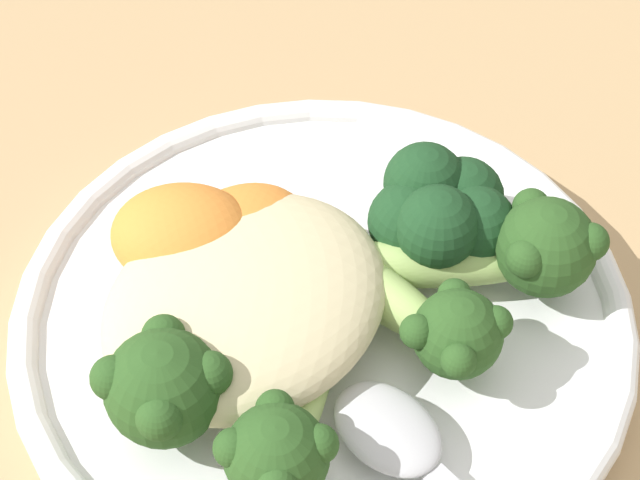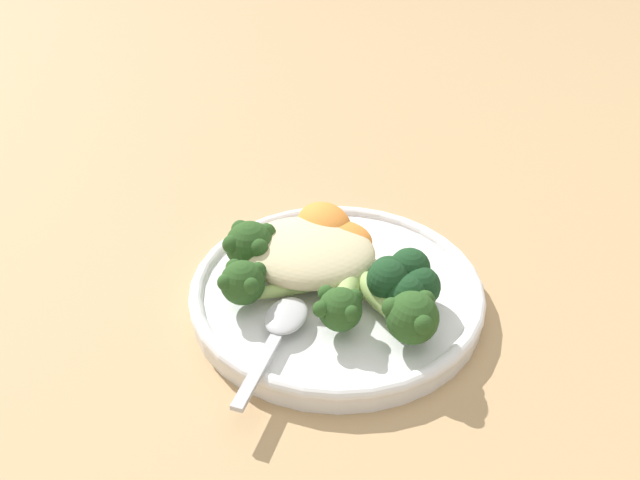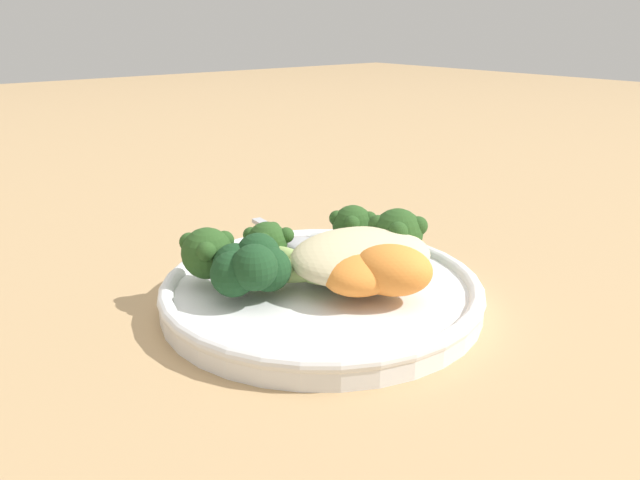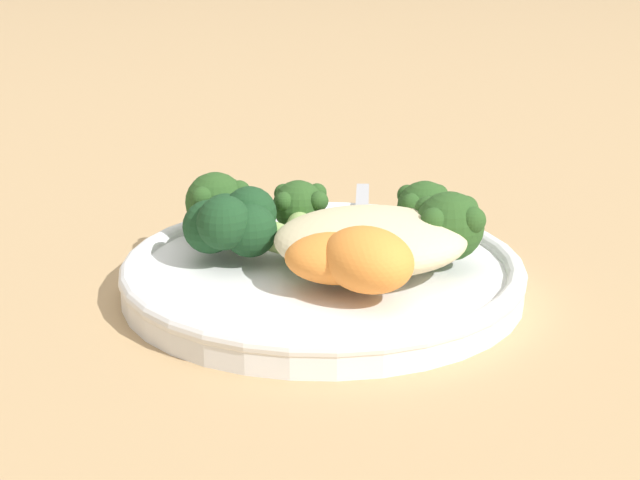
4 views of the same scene
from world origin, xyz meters
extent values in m
plane|color=tan|center=(0.00, 0.00, 0.00)|extent=(4.00, 4.00, 0.00)
cylinder|color=white|center=(0.00, 0.02, 0.01)|extent=(0.24, 0.24, 0.02)
torus|color=white|center=(0.00, 0.02, 0.02)|extent=(0.24, 0.24, 0.01)
ellipsoid|color=beige|center=(-0.03, 0.03, 0.04)|extent=(0.11, 0.10, 0.03)
ellipsoid|color=#9EBC66|center=(-0.03, 0.02, 0.03)|extent=(0.10, 0.02, 0.02)
sphere|color=#284C1E|center=(-0.08, 0.03, 0.04)|extent=(0.04, 0.04, 0.04)
sphere|color=#284C1E|center=(-0.06, 0.04, 0.05)|extent=(0.02, 0.02, 0.02)
sphere|color=#284C1E|center=(-0.09, 0.04, 0.05)|extent=(0.02, 0.02, 0.02)
sphere|color=#284C1E|center=(-0.09, 0.01, 0.05)|extent=(0.02, 0.02, 0.02)
sphere|color=#284C1E|center=(-0.06, 0.01, 0.05)|extent=(0.02, 0.02, 0.02)
ellipsoid|color=#9EBC66|center=(-0.02, 0.00, 0.03)|extent=(0.09, 0.06, 0.01)
sphere|color=#284C1E|center=(-0.07, -0.02, 0.04)|extent=(0.04, 0.04, 0.04)
sphere|color=#284C1E|center=(-0.06, -0.01, 0.05)|extent=(0.01, 0.01, 0.01)
sphere|color=#284C1E|center=(-0.08, -0.01, 0.05)|extent=(0.01, 0.01, 0.01)
sphere|color=#284C1E|center=(-0.08, -0.03, 0.05)|extent=(0.01, 0.01, 0.01)
sphere|color=#284C1E|center=(-0.06, -0.03, 0.05)|extent=(0.01, 0.01, 0.01)
ellipsoid|color=#9EBC66|center=(0.01, 0.01, 0.03)|extent=(0.02, 0.08, 0.02)
sphere|color=#284C1E|center=(0.01, -0.03, 0.04)|extent=(0.03, 0.03, 0.03)
sphere|color=#284C1E|center=(0.02, -0.02, 0.04)|extent=(0.01, 0.01, 0.01)
sphere|color=#284C1E|center=(0.00, -0.02, 0.04)|extent=(0.01, 0.01, 0.01)
sphere|color=#284C1E|center=(0.00, -0.04, 0.04)|extent=(0.01, 0.01, 0.01)
sphere|color=#284C1E|center=(0.02, -0.04, 0.04)|extent=(0.01, 0.01, 0.01)
ellipsoid|color=#9EBC66|center=(0.03, 0.00, 0.03)|extent=(0.08, 0.08, 0.02)
sphere|color=#284C1E|center=(0.07, -0.04, 0.04)|extent=(0.04, 0.04, 0.04)
sphere|color=#284C1E|center=(0.07, -0.02, 0.05)|extent=(0.01, 0.01, 0.01)
sphere|color=#284C1E|center=(0.05, -0.04, 0.05)|extent=(0.01, 0.01, 0.01)
sphere|color=#284C1E|center=(0.07, -0.05, 0.05)|extent=(0.01, 0.01, 0.01)
ellipsoid|color=orange|center=(-0.02, 0.07, 0.04)|extent=(0.07, 0.07, 0.04)
ellipsoid|color=orange|center=(-0.01, 0.06, 0.04)|extent=(0.06, 0.05, 0.03)
sphere|color=#193D1E|center=(0.07, 0.01, 0.04)|extent=(0.03, 0.03, 0.03)
sphere|color=#193D1E|center=(0.06, 0.02, 0.05)|extent=(0.03, 0.03, 0.03)
sphere|color=#193D1E|center=(0.04, 0.01, 0.04)|extent=(0.03, 0.03, 0.03)
sphere|color=#193D1E|center=(0.04, 0.00, 0.05)|extent=(0.03, 0.03, 0.03)
sphere|color=#193D1E|center=(0.06, -0.01, 0.04)|extent=(0.03, 0.03, 0.03)
cube|color=#B7B7BC|center=(-0.03, -0.09, 0.02)|extent=(0.02, 0.07, 0.00)
ellipsoid|color=#B7B7BC|center=(-0.03, -0.04, 0.03)|extent=(0.04, 0.05, 0.01)
camera|label=1|loc=(-0.19, -0.15, 0.35)|focal=60.00mm
camera|label=2|loc=(0.07, -0.38, 0.34)|focal=35.00mm
camera|label=3|loc=(0.27, 0.36, 0.21)|focal=35.00mm
camera|label=4|loc=(0.04, 0.62, 0.24)|focal=60.00mm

